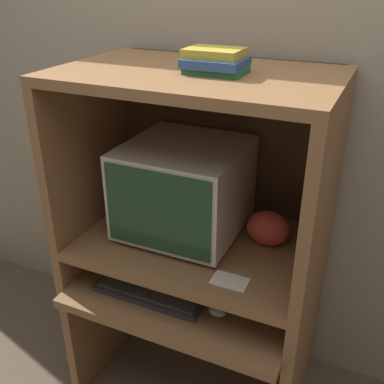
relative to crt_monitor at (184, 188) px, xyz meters
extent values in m
cube|color=gray|center=(0.08, 0.33, 0.32)|extent=(6.00, 0.06, 2.60)
cube|color=brown|center=(-0.39, -0.05, -0.67)|extent=(0.04, 0.64, 0.61)
cube|color=brown|center=(0.54, -0.05, -0.67)|extent=(0.04, 0.64, 0.61)
cube|color=brown|center=(0.08, -0.24, -0.39)|extent=(0.88, 0.38, 0.04)
cube|color=brown|center=(-0.39, -0.05, -0.28)|extent=(0.04, 0.64, 0.18)
cube|color=brown|center=(0.54, -0.05, -0.28)|extent=(0.04, 0.64, 0.18)
cube|color=brown|center=(0.08, -0.05, -0.21)|extent=(0.88, 0.64, 0.04)
cube|color=brown|center=(-0.39, -0.05, 0.14)|extent=(0.04, 0.64, 0.67)
cube|color=brown|center=(0.54, -0.05, 0.14)|extent=(0.04, 0.64, 0.67)
cube|color=brown|center=(0.08, -0.05, 0.46)|extent=(0.88, 0.64, 0.04)
cube|color=#48321E|center=(0.08, 0.26, 0.14)|extent=(0.88, 0.01, 0.67)
cylinder|color=beige|center=(0.00, 0.00, -0.18)|extent=(0.25, 0.25, 0.02)
cube|color=beige|center=(0.00, 0.00, 0.00)|extent=(0.45, 0.46, 0.35)
cube|color=#1E4223|center=(0.00, -0.23, 0.00)|extent=(0.42, 0.01, 0.31)
cube|color=#2D2D30|center=(-0.04, -0.24, -0.36)|extent=(0.45, 0.15, 0.02)
cube|color=#474749|center=(-0.04, -0.24, -0.34)|extent=(0.41, 0.12, 0.01)
ellipsoid|color=#B7B7B7|center=(0.25, -0.24, -0.35)|extent=(0.07, 0.05, 0.03)
ellipsoid|color=#BC382D|center=(0.34, 0.04, -0.12)|extent=(0.17, 0.13, 0.14)
cube|color=#236638|center=(0.15, -0.07, 0.49)|extent=(0.19, 0.13, 0.02)
cube|color=navy|center=(0.15, -0.07, 0.51)|extent=(0.19, 0.16, 0.03)
cube|color=gold|center=(0.14, -0.06, 0.54)|extent=(0.18, 0.14, 0.03)
cube|color=beige|center=(0.29, -0.25, -0.19)|extent=(0.13, 0.08, 0.00)
camera|label=1|loc=(0.69, -1.45, 0.78)|focal=42.00mm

